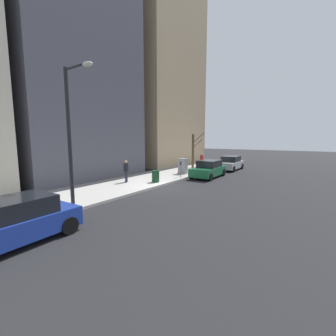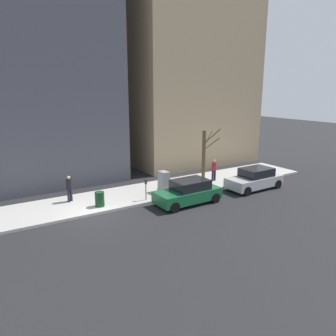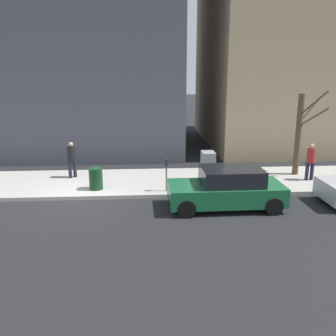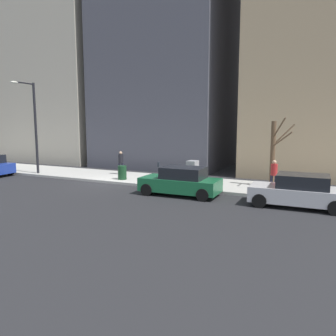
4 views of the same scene
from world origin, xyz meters
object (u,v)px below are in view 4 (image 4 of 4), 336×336
parking_meter (159,171)px  pedestrian_midblock (121,161)px  parked_car_green (181,182)px  pedestrian_near_meter (274,173)px  parked_car_silver (299,191)px  streetlamp (32,120)px  bare_tree (273,152)px  utility_box (192,173)px  office_block_center (170,15)px  trash_bin (122,173)px  office_tower_right (70,70)px

parking_meter → pedestrian_midblock: size_ratio=0.81×
parked_car_green → parking_meter: 2.70m
pedestrian_near_meter → parked_car_silver: bearing=111.2°
streetlamp → pedestrian_midblock: streetlamp is taller
bare_tree → utility_box: bearing=106.0°
utility_box → streetlamp: 12.34m
office_block_center → pedestrian_midblock: bearing=179.3°
parked_car_silver → parking_meter: 8.15m
parked_car_silver → pedestrian_midblock: bearing=71.6°
parked_car_green → office_block_center: (12.10, 6.23, 12.64)m
streetlamp → trash_bin: size_ratio=7.22×
parked_car_silver → trash_bin: parked_car_silver is taller
parked_car_silver → parked_car_green: size_ratio=1.00×
streetlamp → parking_meter: bearing=-89.0°
pedestrian_midblock → office_block_center: bearing=53.1°
parked_car_green → streetlamp: 12.69m
pedestrian_near_meter → parked_car_green: bearing=26.0°
streetlamp → parked_car_silver: bearing=-94.6°
bare_tree → parked_car_silver: bearing=-156.1°
parking_meter → office_block_center: 16.74m
trash_bin → office_block_center: bearing=6.7°
parked_car_silver → utility_box: bearing=67.3°
parking_meter → trash_bin: 2.97m
parked_car_green → parking_meter: bearing=52.0°
pedestrian_near_meter → pedestrian_midblock: same height
parked_car_green → bare_tree: (3.75, -4.17, 1.41)m
trash_bin → office_tower_right: 19.70m
parked_car_green → streetlamp: size_ratio=0.65×
parked_car_silver → pedestrian_near_meter: size_ratio=2.54×
parked_car_silver → office_block_center: bearing=44.2°
office_tower_right → streetlamp: bearing=-150.2°
streetlamp → bare_tree: 16.61m
utility_box → trash_bin: size_ratio=1.59×
parking_meter → office_tower_right: (11.40, 16.66, 8.52)m
streetlamp → office_tower_right: size_ratio=0.34×
pedestrian_near_meter → office_block_center: 18.72m
parking_meter → bare_tree: bearing=-71.3°
bare_tree → trash_bin: bearing=100.3°
streetlamp → bare_tree: size_ratio=1.63×
office_block_center → office_tower_right: (0.92, 12.57, -3.88)m
streetlamp → pedestrian_near_meter: size_ratio=3.92×
pedestrian_midblock → office_block_center: (8.23, -0.10, 12.29)m
trash_bin → pedestrian_midblock: 2.27m
pedestrian_midblock → office_block_center: size_ratio=0.06×
parked_car_silver → bare_tree: bearing=23.2°
streetlamp → office_tower_right: 14.41m
office_block_center → bare_tree: bearing=-128.8°
parking_meter → streetlamp: bearing=91.0°
parked_car_green → trash_bin: 5.46m
trash_bin → pedestrian_near_meter: (0.72, -9.42, 0.49)m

